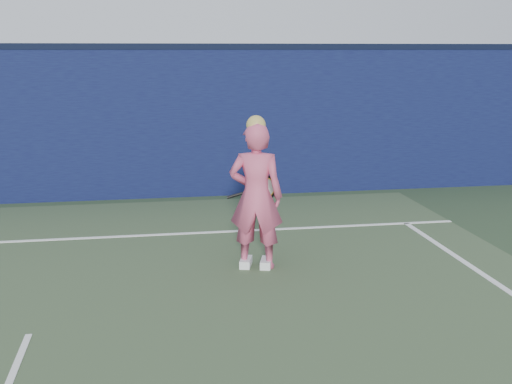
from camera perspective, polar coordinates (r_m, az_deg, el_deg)
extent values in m
cube|color=#0C0F36|center=(11.20, -15.35, 5.70)|extent=(24.00, 0.40, 2.50)
cube|color=black|center=(11.13, -15.74, 12.35)|extent=(24.00, 0.42, 0.10)
imported|color=#CA4E71|center=(7.35, 0.00, -0.40)|extent=(0.71, 0.56, 1.70)
sphere|color=tan|center=(7.21, 0.00, 5.96)|extent=(0.22, 0.22, 0.22)
cube|color=white|center=(7.56, 0.91, -6.35)|extent=(0.19, 0.30, 0.10)
cube|color=white|center=(7.59, -0.91, -6.28)|extent=(0.19, 0.30, 0.10)
torus|color=black|center=(7.80, 0.71, 0.36)|extent=(0.34, 0.10, 0.33)
torus|color=yellow|center=(7.80, 0.71, 0.36)|extent=(0.27, 0.07, 0.27)
cylinder|color=beige|center=(7.80, 0.71, 0.36)|extent=(0.27, 0.06, 0.27)
cylinder|color=black|center=(7.82, -1.11, -0.08)|extent=(0.30, 0.05, 0.11)
cylinder|color=black|center=(7.84, -2.13, -0.38)|extent=(0.14, 0.05, 0.07)
cube|color=white|center=(9.00, -16.39, -4.02)|extent=(11.00, 0.08, 0.01)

